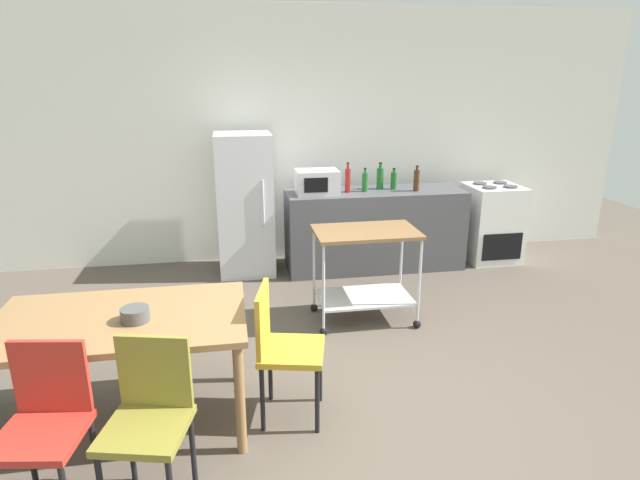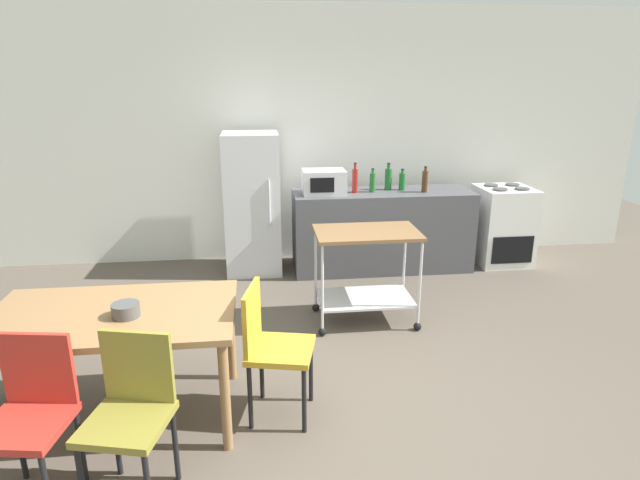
{
  "view_description": "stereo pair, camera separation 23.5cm",
  "coord_description": "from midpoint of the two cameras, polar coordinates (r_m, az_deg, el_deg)",
  "views": [
    {
      "loc": [
        -0.72,
        -3.04,
        2.15
      ],
      "look_at": [
        0.02,
        1.2,
        0.8
      ],
      "focal_mm": 29.83,
      "sensor_mm": 36.0,
      "label": 1
    },
    {
      "loc": [
        -0.49,
        -3.07,
        2.15
      ],
      "look_at": [
        0.02,
        1.2,
        0.8
      ],
      "focal_mm": 29.83,
      "sensor_mm": 36.0,
      "label": 2
    }
  ],
  "objects": [
    {
      "name": "kitchen_counter",
      "position": [
        6.09,
        7.74,
        1.05
      ],
      "size": [
        2.0,
        0.64,
        0.9
      ],
      "primitive_type": "cube",
      "color": "#4C4C51",
      "rests_on": "ground_plane"
    },
    {
      "name": "back_wall",
      "position": [
        6.32,
        -1.33,
        11.05
      ],
      "size": [
        8.4,
        0.12,
        2.9
      ],
      "primitive_type": "cube",
      "color": "silver",
      "rests_on": "ground_plane"
    },
    {
      "name": "ground_plane",
      "position": [
        3.78,
        3.74,
        -17.24
      ],
      "size": [
        12.0,
        12.0,
        0.0
      ],
      "primitive_type": "plane",
      "color": "brown"
    },
    {
      "name": "microwave",
      "position": [
        5.78,
        1.6,
        6.24
      ],
      "size": [
        0.46,
        0.35,
        0.26
      ],
      "color": "silver",
      "rests_on": "kitchen_counter"
    },
    {
      "name": "dining_table",
      "position": [
        3.52,
        -19.56,
        -8.5
      ],
      "size": [
        1.5,
        0.9,
        0.75
      ],
      "color": "olive",
      "rests_on": "ground_plane"
    },
    {
      "name": "stove_oven",
      "position": [
        6.62,
        19.96,
        1.48
      ],
      "size": [
        0.6,
        0.61,
        0.92
      ],
      "color": "white",
      "rests_on": "ground_plane"
    },
    {
      "name": "fruit_bowl",
      "position": [
        3.38,
        -18.26,
        -7.18
      ],
      "size": [
        0.17,
        0.17,
        0.08
      ],
      "primitive_type": "cylinder",
      "color": "#4C4C4C",
      "rests_on": "dining_table"
    },
    {
      "name": "bottle_wine",
      "position": [
        5.86,
        4.92,
        6.41
      ],
      "size": [
        0.06,
        0.06,
        0.33
      ],
      "color": "maroon",
      "rests_on": "kitchen_counter"
    },
    {
      "name": "bottle_soda",
      "position": [
        6.0,
        12.3,
        6.19
      ],
      "size": [
        0.06,
        0.06,
        0.29
      ],
      "color": "#4C2D19",
      "rests_on": "kitchen_counter"
    },
    {
      "name": "chair_red",
      "position": [
        3.13,
        -26.68,
        -16.01
      ],
      "size": [
        0.46,
        0.46,
        0.89
      ],
      "rotation": [
        0.0,
        0.0,
        -0.16
      ],
      "color": "#B72D23",
      "rests_on": "ground_plane"
    },
    {
      "name": "chair_mustard",
      "position": [
        3.43,
        -3.34,
        -10.97
      ],
      "size": [
        0.48,
        0.48,
        0.89
      ],
      "rotation": [
        0.0,
        0.0,
        1.35
      ],
      "color": "gold",
      "rests_on": "ground_plane"
    },
    {
      "name": "bottle_hot_sauce",
      "position": [
        6.07,
        9.9,
        6.25
      ],
      "size": [
        0.07,
        0.07,
        0.24
      ],
      "color": "#1E6628",
      "rests_on": "kitchen_counter"
    },
    {
      "name": "bottle_olive_oil",
      "position": [
        5.91,
        6.79,
        6.19
      ],
      "size": [
        0.06,
        0.06,
        0.26
      ],
      "color": "#1E6628",
      "rests_on": "kitchen_counter"
    },
    {
      "name": "kitchen_cart",
      "position": [
        4.71,
        6.4,
        -2.27
      ],
      "size": [
        0.91,
        0.57,
        0.85
      ],
      "color": "brown",
      "rests_on": "ground_plane"
    },
    {
      "name": "chair_olive",
      "position": [
        2.97,
        -17.4,
        -16.8
      ],
      "size": [
        0.49,
        0.49,
        0.89
      ],
      "rotation": [
        0.0,
        0.0,
        -0.25
      ],
      "color": "olive",
      "rests_on": "ground_plane"
    },
    {
      "name": "refrigerator",
      "position": [
        5.92,
        -6.14,
        3.88
      ],
      "size": [
        0.6,
        0.63,
        1.55
      ],
      "color": "silver",
      "rests_on": "ground_plane"
    },
    {
      "name": "bottle_vinegar",
      "position": [
        6.05,
        8.45,
        6.53
      ],
      "size": [
        0.08,
        0.08,
        0.3
      ],
      "color": "#1E6628",
      "rests_on": "kitchen_counter"
    }
  ]
}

